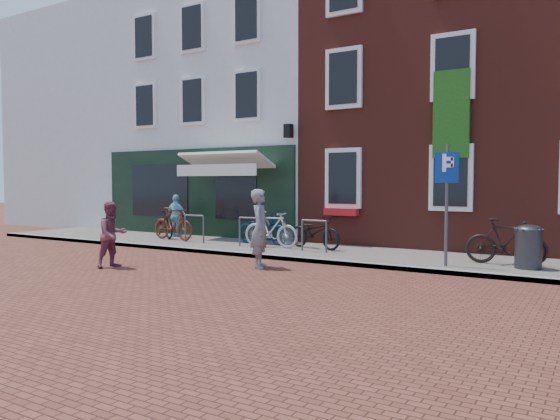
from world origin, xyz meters
The scene contains 16 objects.
ground centered at (0.00, 0.00, 0.00)m, with size 80.00×80.00×0.00m, color brown.
sidewalk centered at (1.00, 1.50, 0.05)m, with size 24.00×3.00×0.10m, color slate.
building_stucco centered at (-5.00, 7.00, 4.50)m, with size 8.00×8.00×9.00m, color silver.
building_brick_mid centered at (2.00, 7.00, 5.00)m, with size 6.00×8.00×10.00m, color maroon.
filler_left centered at (-12.50, 7.00, 4.50)m, with size 7.00×8.00×9.00m, color silver.
litter_bin centered at (5.55, 1.12, 0.60)m, with size 0.53×0.53×0.98m.
parking_sign centered at (4.01, 0.57, 1.80)m, with size 0.50×0.08×2.59m.
woman centered at (0.41, -1.16, 0.87)m, with size 0.63×0.42×1.74m, color slate.
boy centered at (-2.42, -2.82, 0.73)m, with size 0.71×0.55×1.46m, color brown.
cafe_person centered at (-5.14, 2.22, 0.79)m, with size 0.81×0.34×1.38m, color #8BD3E7.
bicycle_0 centered at (-5.33, 1.84, 0.55)m, with size 0.60×1.72×0.90m, color black.
bicycle_1 centered at (-4.54, 1.42, 0.60)m, with size 0.47×1.67×1.00m, color #542113.
bicycle_2 centered at (-1.57, 1.92, 0.55)m, with size 0.60×1.72×0.90m, color navy.
bicycle_3 centered at (-0.95, 1.41, 0.60)m, with size 0.47×1.67×1.00m, color #AFAFB1.
bicycle_4 centered at (0.23, 1.77, 0.55)m, with size 0.60×1.72×0.90m, color black.
bicycle_5 centered at (5.07, 1.44, 0.60)m, with size 0.47×1.67×1.00m, color black.
Camera 1 is at (6.95, -11.04, 1.90)m, focal length 34.62 mm.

